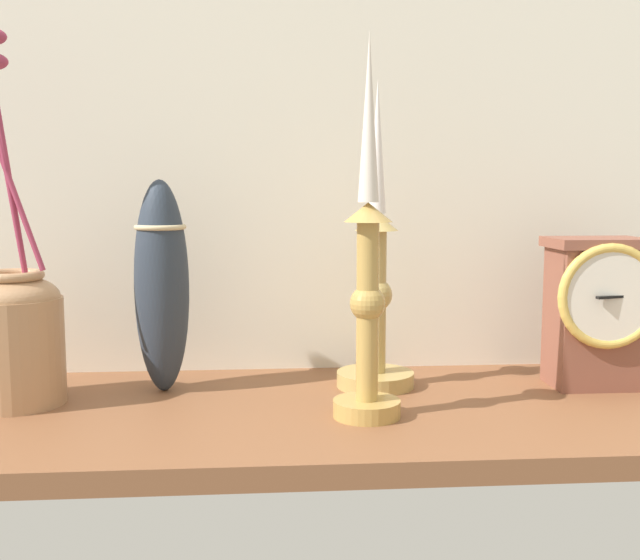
{
  "coord_description": "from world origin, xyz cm",
  "views": [
    {
      "loc": [
        -7.45,
        -80.58,
        23.81
      ],
      "look_at": [
        -1.17,
        0.0,
        14.0
      ],
      "focal_mm": 42.18,
      "sensor_mm": 36.0,
      "label": 1
    }
  ],
  "objects_px": {
    "candlestick_tall_left": "(368,281)",
    "tall_ceramic_vase": "(162,285)",
    "candlestick_tall_center": "(376,295)",
    "brass_vase_jar": "(13,323)",
    "mantel_clock": "(596,309)"
  },
  "relations": [
    {
      "from": "mantel_clock",
      "to": "candlestick_tall_left",
      "type": "xyz_separation_m",
      "value": [
        -0.29,
        -0.1,
        0.05
      ]
    },
    {
      "from": "candlestick_tall_center",
      "to": "brass_vase_jar",
      "type": "bearing_deg",
      "value": -174.04
    },
    {
      "from": "candlestick_tall_center",
      "to": "tall_ceramic_vase",
      "type": "height_order",
      "value": "candlestick_tall_center"
    },
    {
      "from": "tall_ceramic_vase",
      "to": "mantel_clock",
      "type": "bearing_deg",
      "value": -2.54
    },
    {
      "from": "mantel_clock",
      "to": "tall_ceramic_vase",
      "type": "height_order",
      "value": "tall_ceramic_vase"
    },
    {
      "from": "candlestick_tall_left",
      "to": "tall_ceramic_vase",
      "type": "distance_m",
      "value": 0.26
    },
    {
      "from": "tall_ceramic_vase",
      "to": "candlestick_tall_center",
      "type": "bearing_deg",
      "value": -0.1
    },
    {
      "from": "candlestick_tall_left",
      "to": "candlestick_tall_center",
      "type": "xyz_separation_m",
      "value": [
        0.03,
        0.12,
        -0.03
      ]
    },
    {
      "from": "candlestick_tall_center",
      "to": "tall_ceramic_vase",
      "type": "distance_m",
      "value": 0.25
    },
    {
      "from": "mantel_clock",
      "to": "tall_ceramic_vase",
      "type": "relative_size",
      "value": 0.72
    },
    {
      "from": "candlestick_tall_left",
      "to": "candlestick_tall_center",
      "type": "bearing_deg",
      "value": 77.2
    },
    {
      "from": "brass_vase_jar",
      "to": "tall_ceramic_vase",
      "type": "bearing_deg",
      "value": 15.41
    },
    {
      "from": "candlestick_tall_left",
      "to": "brass_vase_jar",
      "type": "height_order",
      "value": "brass_vase_jar"
    },
    {
      "from": "candlestick_tall_left",
      "to": "candlestick_tall_center",
      "type": "distance_m",
      "value": 0.13
    },
    {
      "from": "mantel_clock",
      "to": "candlestick_tall_left",
      "type": "distance_m",
      "value": 0.31
    }
  ]
}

